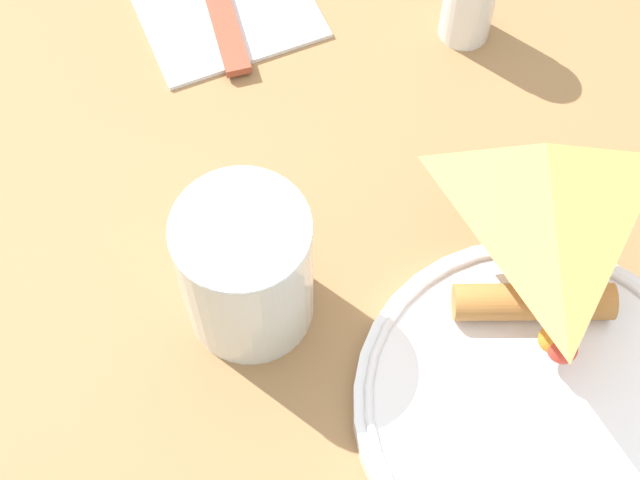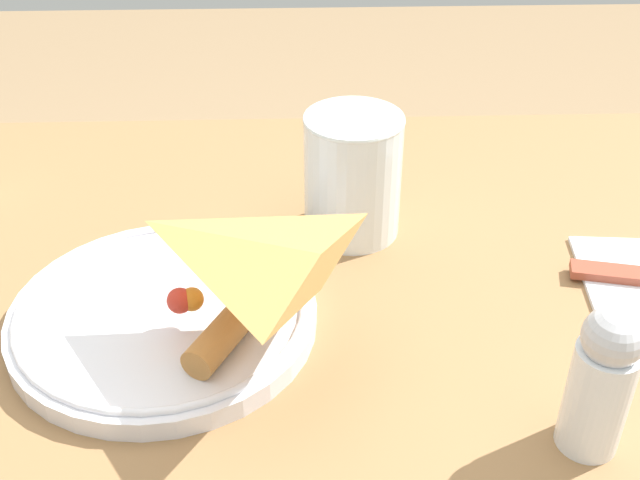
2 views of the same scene
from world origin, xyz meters
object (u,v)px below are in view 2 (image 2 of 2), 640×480
Objects in this scene: dining_table at (357,439)px; salt_shaker at (602,380)px; plate_pizza at (165,312)px; milk_glass at (354,178)px.

salt_shaker reaches higher than dining_table.
salt_shaker is at bearing -23.35° from plate_pizza.
milk_glass is at bearing 117.91° from salt_shaker.
milk_glass reaches higher than dining_table.
plate_pizza is at bearing -179.18° from dining_table.
plate_pizza is (-0.15, -0.00, 0.15)m from dining_table.
milk_glass is (0.00, 0.13, 0.19)m from dining_table.
dining_table is 8.55× the size of milk_glass.
milk_glass is at bearing 40.52° from plate_pizza.
plate_pizza is 2.10× the size of milk_glass.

